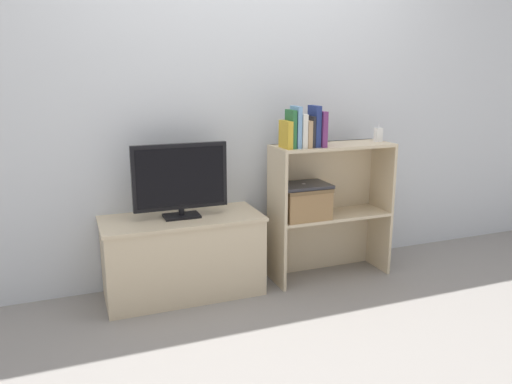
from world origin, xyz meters
The scene contains 17 objects.
ground_plane centered at (0.00, 0.00, 0.00)m, with size 16.00×16.00×0.00m, color gray.
wall_back centered at (0.00, 0.45, 1.20)m, with size 10.00×0.05×2.40m.
tv_stand centered at (-0.47, 0.21, 0.26)m, with size 0.99×0.44×0.51m.
tv centered at (-0.47, 0.21, 0.76)m, with size 0.58×0.14×0.46m.
bookshelf_lower_tier centered at (0.55, 0.20, 0.28)m, with size 0.82×0.29×0.45m.
bookshelf_upper_tier centered at (0.55, 0.20, 0.74)m, with size 0.82×0.29×0.48m.
book_mustard centered at (0.18, 0.10, 1.01)m, with size 0.03×0.15×0.17m.
book_forest centered at (0.22, 0.10, 1.04)m, with size 0.03×0.13×0.24m.
book_skyblue centered at (0.25, 0.10, 1.05)m, with size 0.03×0.13×0.26m.
book_ivory centered at (0.29, 0.10, 1.03)m, with size 0.03×0.14×0.21m.
book_tan centered at (0.32, 0.10, 1.01)m, with size 0.03×0.15×0.17m.
book_charcoal centered at (0.35, 0.10, 1.02)m, with size 0.02×0.14×0.20m.
book_navy centered at (0.38, 0.10, 1.05)m, with size 0.04×0.13×0.26m.
book_plum centered at (0.42, 0.10, 1.03)m, with size 0.03×0.16×0.22m.
baby_monitor centered at (0.89, 0.15, 0.97)m, with size 0.05×0.04×0.12m.
storage_basket_left centered at (0.33, 0.13, 0.56)m, with size 0.31×0.26×0.21m.
laptop centered at (0.33, 0.13, 0.66)m, with size 0.33×0.24×0.02m.
Camera 1 is at (-1.10, -2.72, 1.40)m, focal length 35.00 mm.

